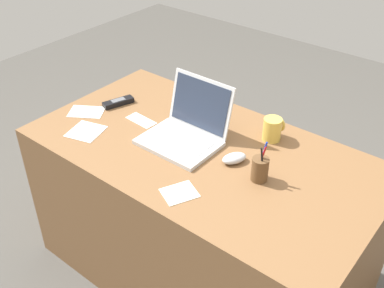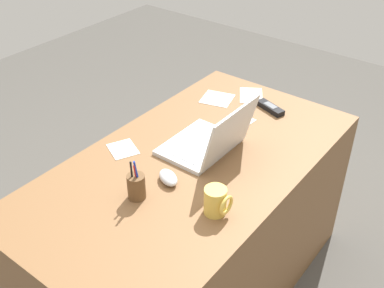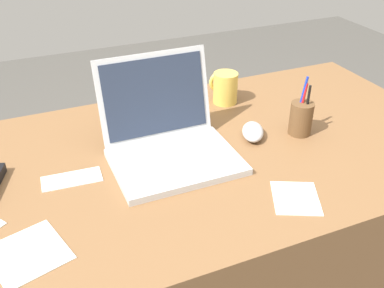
% 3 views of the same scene
% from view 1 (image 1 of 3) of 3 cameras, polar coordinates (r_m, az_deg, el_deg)
% --- Properties ---
extents(ground_plane, '(6.00, 6.00, 0.00)m').
position_cam_1_polar(ground_plane, '(2.39, 1.06, -15.21)').
color(ground_plane, '#4C4944').
extents(desk, '(1.45, 0.79, 0.73)m').
position_cam_1_polar(desk, '(2.12, 1.17, -8.78)').
color(desk, brown).
rests_on(desk, ground).
extents(laptop, '(0.31, 0.29, 0.24)m').
position_cam_1_polar(laptop, '(1.92, -0.73, 1.76)').
color(laptop, silver).
rests_on(laptop, desk).
extents(computer_mouse, '(0.10, 0.12, 0.04)m').
position_cam_1_polar(computer_mouse, '(1.82, 5.22, -1.75)').
color(computer_mouse, silver).
rests_on(computer_mouse, desk).
extents(coffee_mug_white, '(0.08, 0.09, 0.10)m').
position_cam_1_polar(coffee_mug_white, '(1.96, 9.89, 1.86)').
color(coffee_mug_white, '#E0BC4C').
rests_on(coffee_mug_white, desk).
extents(cordless_phone, '(0.09, 0.15, 0.03)m').
position_cam_1_polar(cordless_phone, '(2.22, -9.05, 5.09)').
color(cordless_phone, black).
rests_on(cordless_phone, desk).
extents(pen_holder, '(0.06, 0.06, 0.17)m').
position_cam_1_polar(pen_holder, '(1.72, 8.36, -3.03)').
color(pen_holder, brown).
rests_on(pen_holder, desk).
extents(paper_note_near_laptop, '(0.15, 0.07, 0.00)m').
position_cam_1_polar(paper_note_near_laptop, '(2.09, -6.28, 2.91)').
color(paper_note_near_laptop, white).
rests_on(paper_note_near_laptop, desk).
extents(paper_note_left, '(0.17, 0.17, 0.00)m').
position_cam_1_polar(paper_note_left, '(2.05, -12.92, 1.53)').
color(paper_note_left, white).
rests_on(paper_note_left, desk).
extents(paper_note_right, '(0.14, 0.15, 0.00)m').
position_cam_1_polar(paper_note_right, '(1.67, -1.55, -6.04)').
color(paper_note_right, white).
rests_on(paper_note_right, desk).
extents(paper_note_front, '(0.19, 0.17, 0.00)m').
position_cam_1_polar(paper_note_front, '(2.20, -12.85, 3.88)').
color(paper_note_front, white).
rests_on(paper_note_front, desk).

